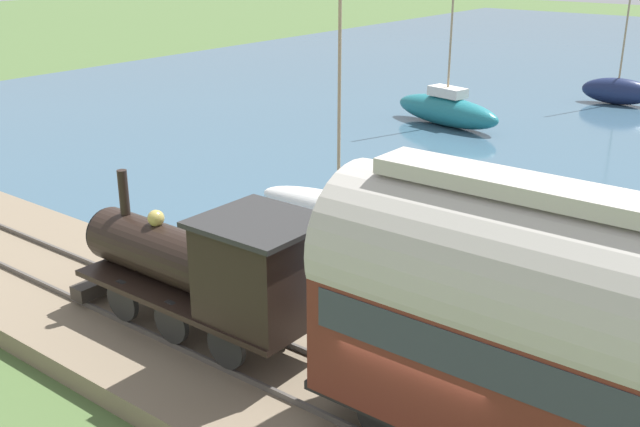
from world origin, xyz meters
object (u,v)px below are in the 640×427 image
(passenger_coach, at_px, (585,340))
(sailboat_navy, at_px, (618,90))
(sailboat_teal, at_px, (447,109))
(rowboat_far_out, at_px, (544,326))
(steam_locomotive, at_px, (211,266))
(sailboat_white, at_px, (338,209))

(passenger_coach, bearing_deg, sailboat_navy, 16.22)
(sailboat_teal, xyz_separation_m, rowboat_far_out, (-16.51, -11.64, -0.56))
(passenger_coach, height_order, sailboat_teal, sailboat_teal)
(steam_locomotive, relative_size, sailboat_teal, 0.67)
(passenger_coach, xyz_separation_m, sailboat_navy, (31.84, 9.26, -2.36))
(steam_locomotive, distance_m, sailboat_white, 8.58)
(sailboat_white, distance_m, sailboat_teal, 14.38)
(steam_locomotive, distance_m, passenger_coach, 7.57)
(sailboat_white, bearing_deg, sailboat_navy, -4.16)
(sailboat_white, xyz_separation_m, sailboat_navy, (23.87, -0.96, 0.22))
(rowboat_far_out, bearing_deg, sailboat_white, 127.63)
(steam_locomotive, relative_size, sailboat_navy, 0.65)
(passenger_coach, xyz_separation_m, sailboat_white, (7.97, 10.22, -2.58))
(passenger_coach, distance_m, sailboat_white, 13.22)
(steam_locomotive, bearing_deg, sailboat_teal, 16.81)
(sailboat_white, relative_size, sailboat_teal, 0.82)
(passenger_coach, distance_m, sailboat_navy, 33.25)
(passenger_coach, bearing_deg, rowboat_far_out, 24.85)
(rowboat_far_out, bearing_deg, sailboat_navy, 70.98)
(steam_locomotive, bearing_deg, sailboat_white, 18.80)
(sailboat_white, relative_size, sailboat_navy, 0.80)
(sailboat_white, height_order, sailboat_teal, sailboat_teal)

